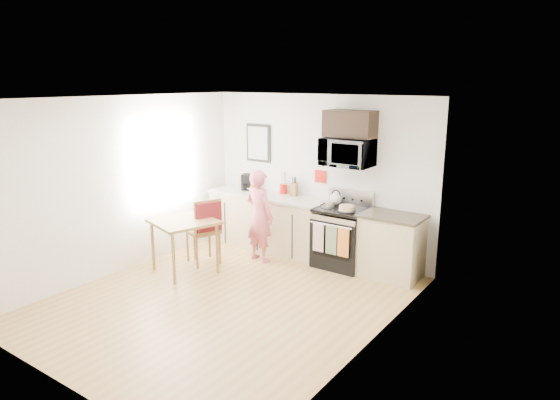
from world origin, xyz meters
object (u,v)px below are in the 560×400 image
Objects in this scene: range at (342,239)px; person at (259,216)px; cake at (346,209)px; chair at (207,223)px; dining_table at (184,226)px; microwave at (348,152)px.

range is 1.33m from person.
range is at bearing 134.98° from cake.
cake is (1.83, 1.05, 0.28)m from chair.
chair is (-1.70, -1.18, 0.25)m from range.
person is 1.58× the size of dining_table.
dining_table is 0.39m from chair.
dining_table is at bearing 68.07° from person.
person is at bearing 74.77° from chair.
dining_table is 2.42m from cake.
cake is (1.94, 1.42, 0.26)m from dining_table.
range reaches higher than dining_table.
microwave reaches higher than chair.
microwave is 2.82× the size of cake.
microwave is at bearing 90.06° from range.
person is (-1.19, -0.63, -1.03)m from microwave.
chair is at bearing 61.26° from person.
microwave is at bearing 59.81° from chair.
range is 2.40m from dining_table.
cake is at bearing 52.38° from chair.
microwave is 0.84m from cake.
chair is at bearing 73.79° from dining_table.
range reaches higher than chair.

